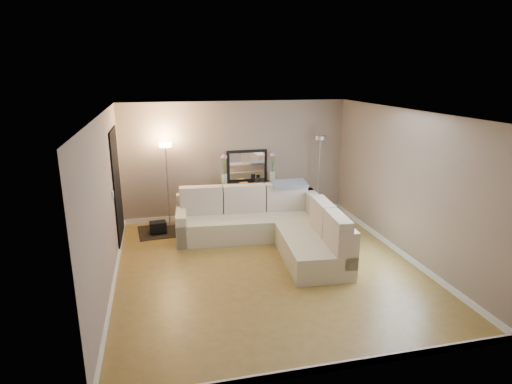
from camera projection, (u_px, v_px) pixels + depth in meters
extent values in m
cube|color=olive|center=(267.00, 266.00, 7.32)|extent=(5.00, 5.50, 0.01)
cube|color=white|center=(268.00, 112.00, 6.60)|extent=(5.00, 5.50, 0.01)
cube|color=gray|center=(236.00, 160.00, 9.55)|extent=(5.00, 0.02, 2.60)
cube|color=gray|center=(335.00, 265.00, 4.37)|extent=(5.00, 0.02, 2.60)
cube|color=gray|center=(105.00, 204.00, 6.41)|extent=(0.02, 5.50, 2.60)
cube|color=gray|center=(405.00, 184.00, 7.51)|extent=(0.02, 5.50, 2.60)
cube|color=white|center=(237.00, 214.00, 9.86)|extent=(5.00, 0.03, 0.10)
cube|color=white|center=(329.00, 367.00, 4.74)|extent=(5.00, 0.03, 0.10)
cube|color=white|center=(115.00, 279.00, 6.76)|extent=(0.03, 5.50, 0.10)
cube|color=white|center=(398.00, 250.00, 7.85)|extent=(0.03, 5.50, 0.10)
cube|color=black|center=(117.00, 188.00, 8.06)|extent=(0.02, 1.20, 2.20)
cube|color=white|center=(113.00, 195.00, 7.24)|extent=(0.02, 0.08, 0.12)
cube|color=beige|center=(249.00, 226.00, 8.60)|extent=(2.91, 1.20, 0.44)
cube|color=beige|center=(246.00, 206.00, 8.88)|extent=(2.85, 0.44, 0.61)
cube|color=beige|center=(182.00, 225.00, 8.38)|extent=(0.27, 0.99, 0.61)
cube|color=beige|center=(312.00, 250.00, 7.43)|extent=(1.12, 1.82, 0.44)
cube|color=beige|center=(326.00, 223.00, 7.87)|extent=(0.43, 2.74, 0.61)
cube|color=beige|center=(201.00, 200.00, 8.57)|extent=(0.87, 0.31, 0.57)
cube|color=beige|center=(244.00, 198.00, 8.70)|extent=(0.87, 0.31, 0.57)
cube|color=beige|center=(286.00, 196.00, 8.83)|extent=(0.87, 0.31, 0.57)
cube|color=beige|center=(322.00, 216.00, 7.65)|extent=(0.30, 0.80, 0.57)
cube|color=beige|center=(338.00, 232.00, 6.87)|extent=(0.30, 0.80, 0.57)
cube|color=slate|center=(289.00, 184.00, 8.77)|extent=(0.73, 0.44, 0.10)
cube|color=black|center=(249.00, 184.00, 9.54)|extent=(1.30, 0.36, 0.04)
cube|color=black|center=(224.00, 205.00, 9.38)|extent=(0.05, 0.05, 0.76)
cube|color=black|center=(222.00, 202.00, 9.65)|extent=(0.05, 0.05, 0.76)
cube|color=black|center=(276.00, 201.00, 9.66)|extent=(0.05, 0.05, 0.76)
cube|color=black|center=(273.00, 198.00, 9.92)|extent=(0.05, 0.05, 0.76)
cube|color=black|center=(249.00, 210.00, 9.71)|extent=(1.22, 0.33, 0.03)
cube|color=#BF3333|center=(226.00, 207.00, 9.55)|extent=(0.03, 0.16, 0.19)
cube|color=#3359A5|center=(227.00, 206.00, 9.56)|extent=(0.04, 0.16, 0.21)
cube|color=gold|center=(229.00, 206.00, 9.57)|extent=(0.04, 0.16, 0.23)
cube|color=#3F7F4C|center=(232.00, 207.00, 9.59)|extent=(0.05, 0.16, 0.19)
cube|color=#994C99|center=(234.00, 206.00, 9.59)|extent=(0.03, 0.16, 0.21)
cube|color=orange|center=(236.00, 205.00, 9.60)|extent=(0.04, 0.16, 0.23)
cube|color=#262626|center=(238.00, 206.00, 9.62)|extent=(0.04, 0.16, 0.19)
cube|color=#4C99B2|center=(240.00, 206.00, 9.63)|extent=(0.05, 0.16, 0.21)
cube|color=#B2A58C|center=(242.00, 205.00, 9.63)|extent=(0.03, 0.16, 0.23)
cube|color=brown|center=(244.00, 206.00, 9.65)|extent=(0.04, 0.16, 0.19)
cube|color=navy|center=(246.00, 205.00, 9.66)|extent=(0.04, 0.16, 0.21)
cube|color=gold|center=(248.00, 204.00, 9.67)|extent=(0.05, 0.16, 0.23)
cube|color=black|center=(247.00, 166.00, 9.60)|extent=(0.92, 0.05, 0.72)
cube|color=white|center=(247.00, 166.00, 9.58)|extent=(0.80, 0.02, 0.60)
cube|color=orange|center=(244.00, 183.00, 9.48)|extent=(0.18, 0.12, 0.04)
cube|color=black|center=(257.00, 181.00, 9.51)|extent=(0.10, 0.02, 0.13)
cube|color=black|center=(262.00, 181.00, 9.54)|extent=(0.08, 0.02, 0.11)
cylinder|color=silver|center=(224.00, 180.00, 9.38)|extent=(0.12, 0.12, 0.24)
cylinder|color=#38722D|center=(223.00, 167.00, 9.30)|extent=(0.10, 0.01, 0.41)
sphere|color=#E5598C|center=(222.00, 158.00, 9.24)|extent=(0.07, 0.07, 0.07)
cylinder|color=#38722D|center=(224.00, 167.00, 9.30)|extent=(0.06, 0.01, 0.44)
sphere|color=white|center=(223.00, 157.00, 9.24)|extent=(0.07, 0.07, 0.07)
cylinder|color=#38722D|center=(224.00, 166.00, 9.30)|extent=(0.01, 0.01, 0.46)
sphere|color=#598CE5|center=(224.00, 156.00, 9.24)|extent=(0.07, 0.07, 0.07)
cylinder|color=#38722D|center=(225.00, 167.00, 9.31)|extent=(0.05, 0.01, 0.42)
sphere|color=#E58C4C|center=(225.00, 158.00, 9.25)|extent=(0.07, 0.07, 0.07)
cylinder|color=#38722D|center=(225.00, 167.00, 9.30)|extent=(0.10, 0.01, 0.43)
sphere|color=#D866B2|center=(226.00, 157.00, 9.25)|extent=(0.07, 0.07, 0.07)
cylinder|color=silver|center=(272.00, 177.00, 9.63)|extent=(0.12, 0.12, 0.24)
cylinder|color=#38722D|center=(272.00, 165.00, 9.55)|extent=(0.10, 0.01, 0.41)
sphere|color=#E5598C|center=(271.00, 156.00, 9.49)|extent=(0.07, 0.07, 0.07)
cylinder|color=#38722D|center=(272.00, 164.00, 9.55)|extent=(0.06, 0.01, 0.44)
sphere|color=white|center=(272.00, 155.00, 9.49)|extent=(0.07, 0.07, 0.07)
cylinder|color=#38722D|center=(273.00, 164.00, 9.55)|extent=(0.01, 0.01, 0.46)
sphere|color=#598CE5|center=(273.00, 154.00, 9.49)|extent=(0.07, 0.07, 0.07)
cylinder|color=#38722D|center=(273.00, 165.00, 9.56)|extent=(0.05, 0.01, 0.42)
sphere|color=#E58C4C|center=(273.00, 156.00, 9.50)|extent=(0.07, 0.07, 0.07)
cylinder|color=#38722D|center=(273.00, 164.00, 9.56)|extent=(0.10, 0.01, 0.43)
sphere|color=#D866B2|center=(274.00, 155.00, 9.50)|extent=(0.07, 0.07, 0.07)
cylinder|color=silver|center=(170.00, 224.00, 9.27)|extent=(0.25, 0.25, 0.03)
cylinder|color=silver|center=(168.00, 186.00, 9.03)|extent=(0.03, 0.03, 1.70)
cylinder|color=#FFBF72|center=(165.00, 145.00, 8.79)|extent=(0.27, 0.27, 0.08)
cylinder|color=silver|center=(317.00, 214.00, 9.94)|extent=(0.30, 0.30, 0.03)
cylinder|color=silver|center=(319.00, 177.00, 9.71)|extent=(0.03, 0.03, 1.75)
cylinder|color=silver|center=(320.00, 138.00, 9.46)|extent=(0.32, 0.32, 0.08)
cube|color=black|center=(167.00, 231.00, 8.93)|extent=(1.24, 0.97, 0.02)
cube|color=black|center=(158.00, 227.00, 8.74)|extent=(0.35, 0.26, 0.21)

